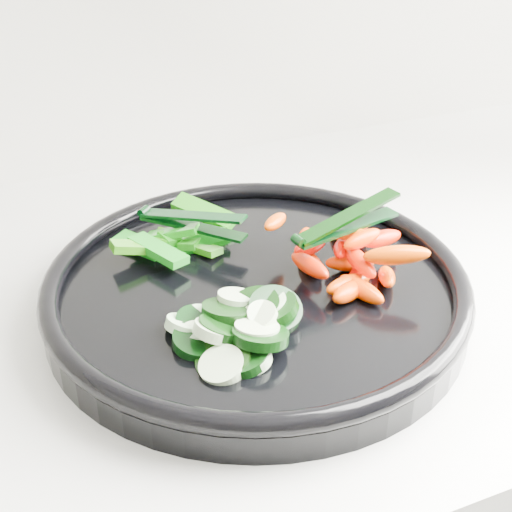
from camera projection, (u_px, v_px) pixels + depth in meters
name	position (u px, v px, depth m)	size (l,w,h in m)	color
veggie_tray	(256.00, 289.00, 0.63)	(0.42, 0.42, 0.04)	black
cucumber_pile	(233.00, 327.00, 0.56)	(0.12, 0.11, 0.04)	black
carrot_pile	(346.00, 256.00, 0.64)	(0.13, 0.14, 0.05)	red
pepper_pile	(177.00, 237.00, 0.68)	(0.13, 0.12, 0.04)	#1F6109
tong_carrot	(345.00, 223.00, 0.62)	(0.11, 0.04, 0.02)	black
tong_pepper	(189.00, 221.00, 0.68)	(0.09, 0.09, 0.02)	black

